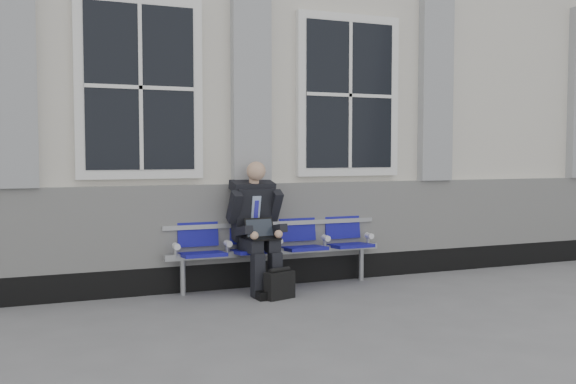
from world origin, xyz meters
name	(u,v)px	position (x,y,z in m)	size (l,w,h in m)	color
ground	(382,308)	(0.00, 0.00, 0.00)	(70.00, 70.00, 0.00)	slate
station_building	(264,108)	(-0.02, 3.47, 2.22)	(14.40, 4.40, 4.49)	beige
bench	(276,240)	(-0.64, 1.32, 0.55)	(2.60, 0.47, 0.91)	#9EA0A3
businessman	(256,222)	(-0.93, 1.19, 0.78)	(0.61, 0.81, 1.46)	black
briefcase	(280,284)	(-0.82, 0.75, 0.15)	(0.35, 0.23, 0.34)	black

